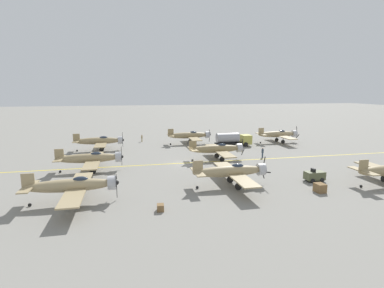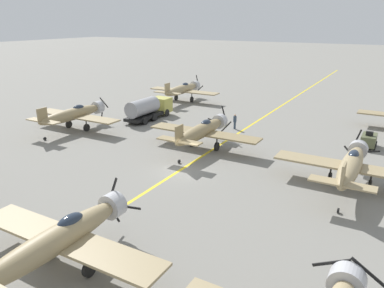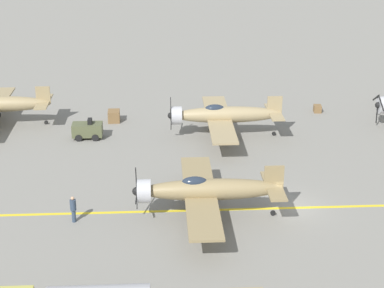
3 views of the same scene
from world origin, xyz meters
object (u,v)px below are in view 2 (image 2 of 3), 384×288
at_px(airplane_far_left, 183,89).
at_px(ground_crew_inspecting, 235,121).
at_px(airplane_mid_left, 74,114).
at_px(tow_tractor, 369,140).
at_px(airplane_near_center, 61,238).
at_px(airplane_mid_right, 351,165).
at_px(airplane_mid_center, 202,131).
at_px(fuel_tanker, 149,108).

relative_size(airplane_far_left, ground_crew_inspecting, 6.50).
height_order(airplane_mid_left, tow_tractor, airplane_mid_left).
height_order(airplane_near_center, ground_crew_inspecting, airplane_near_center).
distance_m(airplane_mid_right, airplane_mid_center, 14.81).
distance_m(airplane_far_left, tow_tractor, 30.61).
xyz_separation_m(airplane_mid_left, airplane_mid_right, (31.28, -1.16, 0.00)).
relative_size(airplane_mid_right, airplane_mid_center, 1.00).
bearing_deg(airplane_mid_left, tow_tractor, 16.61).
distance_m(airplane_near_center, tow_tractor, 32.57).
height_order(airplane_mid_left, airplane_mid_right, airplane_mid_right).
distance_m(airplane_mid_center, tow_tractor, 17.52).
bearing_deg(tow_tractor, airplane_far_left, 160.69).
bearing_deg(fuel_tanker, ground_crew_inspecting, 6.23).
relative_size(airplane_far_left, tow_tractor, 4.62).
distance_m(airplane_far_left, airplane_mid_right, 36.05).
bearing_deg(ground_crew_inspecting, tow_tractor, 2.05).
height_order(airplane_mid_left, airplane_mid_center, airplane_mid_center).
distance_m(tow_tractor, ground_crew_inspecting, 15.00).
distance_m(fuel_tanker, ground_crew_inspecting, 12.03).
relative_size(airplane_near_center, fuel_tanker, 1.50).
xyz_separation_m(airplane_near_center, tow_tractor, (11.89, 30.30, -1.22)).
bearing_deg(airplane_mid_left, fuel_tanker, 60.41).
xyz_separation_m(airplane_mid_center, airplane_near_center, (2.95, -21.06, -0.00)).
bearing_deg(airplane_mid_center, tow_tractor, 20.04).
xyz_separation_m(airplane_far_left, airplane_near_center, (16.97, -40.41, 0.00)).
xyz_separation_m(airplane_mid_left, airplane_mid_center, (16.70, 1.43, 0.00)).
height_order(tow_tractor, ground_crew_inspecting, ground_crew_inspecting).
relative_size(airplane_far_left, airplane_mid_right, 1.00).
height_order(airplane_mid_left, airplane_near_center, airplane_near_center).
relative_size(airplane_mid_right, fuel_tanker, 1.50).
bearing_deg(tow_tractor, airplane_mid_left, -161.32).
xyz_separation_m(airplane_mid_left, ground_crew_inspecting, (16.55, 10.13, -1.00)).
height_order(airplane_mid_right, airplane_mid_center, airplane_mid_right).
relative_size(airplane_far_left, airplane_mid_left, 1.00).
distance_m(airplane_mid_left, airplane_mid_center, 16.76).
height_order(airplane_near_center, tow_tractor, airplane_near_center).
distance_m(airplane_mid_center, airplane_near_center, 21.27).
height_order(airplane_mid_right, tow_tractor, airplane_mid_right).
bearing_deg(airplane_mid_left, airplane_near_center, -47.05).
bearing_deg(airplane_mid_center, airplane_far_left, 114.07).
xyz_separation_m(airplane_near_center, fuel_tanker, (-15.06, 28.46, -0.50)).
xyz_separation_m(airplane_mid_right, ground_crew_inspecting, (-14.73, 11.29, -1.00)).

